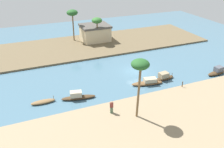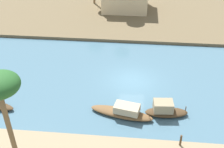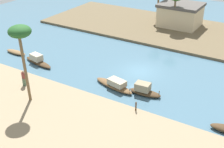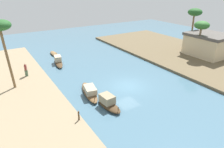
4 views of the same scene
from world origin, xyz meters
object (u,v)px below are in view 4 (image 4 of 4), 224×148
object	(u,v)px
mooring_post	(79,116)
riverside_building	(208,44)
sampan_midstream	(58,61)
sampan_with_tall_canopy	(54,54)
palm_tree_left_near	(1,29)
palm_tree_right_tall	(195,13)
person_on_near_bank	(26,71)
palm_tree_right_short	(202,26)
sampan_upstream_small	(108,103)
sampan_open_hull	(90,91)

from	to	relation	value
mooring_post	riverside_building	size ratio (longest dim) A/B	0.14
sampan_midstream	sampan_with_tall_canopy	world-z (taller)	sampan_midstream
palm_tree_left_near	mooring_post	bearing A→B (deg)	21.82
sampan_with_tall_canopy	palm_tree_right_tall	size ratio (longest dim) A/B	0.46
person_on_near_bank	palm_tree_right_short	distance (m)	26.38
sampan_midstream	palm_tree_left_near	world-z (taller)	palm_tree_left_near
riverside_building	sampan_with_tall_canopy	bearing A→B (deg)	-124.35
palm_tree_left_near	palm_tree_right_tall	distance (m)	30.92
sampan_upstream_small	palm_tree_right_short	distance (m)	20.82
sampan_with_tall_canopy	palm_tree_right_tall	world-z (taller)	palm_tree_right_tall
palm_tree_right_short	person_on_near_bank	bearing A→B (deg)	-105.06
sampan_upstream_small	sampan_with_tall_canopy	world-z (taller)	sampan_upstream_small
mooring_post	palm_tree_left_near	distance (m)	12.17
sampan_with_tall_canopy	palm_tree_left_near	xyz separation A→B (m)	(10.28, -7.85, 6.87)
sampan_midstream	palm_tree_right_tall	xyz separation A→B (m)	(5.39, 23.83, 6.13)
palm_tree_left_near	palm_tree_right_short	bearing A→B (deg)	81.26
sampan_open_hull	mooring_post	world-z (taller)	mooring_post
sampan_midstream	mooring_post	bearing A→B (deg)	-0.78
sampan_upstream_small	riverside_building	size ratio (longest dim) A/B	0.53
sampan_upstream_small	person_on_near_bank	distance (m)	12.68
sampan_with_tall_canopy	sampan_midstream	bearing A→B (deg)	-8.60
sampan_with_tall_canopy	riverside_building	distance (m)	26.03
mooring_post	palm_tree_right_short	world-z (taller)	palm_tree_right_short
palm_tree_right_short	riverside_building	distance (m)	3.85
palm_tree_right_tall	riverside_building	world-z (taller)	palm_tree_right_tall
palm_tree_right_tall	person_on_near_bank	bearing A→B (deg)	-94.63
sampan_upstream_small	riverside_building	xyz separation A→B (m)	(-4.46, 21.93, 1.68)
person_on_near_bank	palm_tree_left_near	bearing A→B (deg)	161.76
sampan_upstream_small	person_on_near_bank	world-z (taller)	person_on_near_bank
palm_tree_right_tall	palm_tree_right_short	size ratio (longest dim) A/B	1.23
sampan_upstream_small	palm_tree_left_near	size ratio (longest dim) A/B	0.45
mooring_post	palm_tree_right_tall	xyz separation A→B (m)	(-9.93, 27.04, 5.78)
mooring_post	riverside_building	world-z (taller)	riverside_building
palm_tree_left_near	palm_tree_right_tall	xyz separation A→B (m)	(-0.26, 30.91, -0.52)
palm_tree_right_tall	riverside_building	bearing A→B (deg)	-19.37
palm_tree_left_near	palm_tree_right_tall	size ratio (longest dim) A/B	1.08
palm_tree_right_short	sampan_upstream_small	bearing A→B (deg)	-76.67
sampan_upstream_small	palm_tree_left_near	world-z (taller)	palm_tree_left_near
palm_tree_right_short	palm_tree_right_tall	bearing A→B (deg)	138.92
mooring_post	palm_tree_right_tall	size ratio (longest dim) A/B	0.12
person_on_near_bank	palm_tree_left_near	world-z (taller)	palm_tree_left_near
riverside_building	palm_tree_right_short	bearing A→B (deg)	-95.25
sampan_upstream_small	palm_tree_right_short	xyz separation A→B (m)	(-4.67, 19.70, 4.83)
sampan_open_hull	mooring_post	bearing A→B (deg)	-24.60
sampan_open_hull	palm_tree_right_tall	xyz separation A→B (m)	(-5.83, 23.99, 6.16)
sampan_midstream	palm_tree_right_short	size ratio (longest dim) A/B	0.85
mooring_post	palm_tree_right_short	distance (m)	24.26
sampan_upstream_small	mooring_post	size ratio (longest dim) A/B	3.87
sampan_upstream_small	person_on_near_bank	size ratio (longest dim) A/B	1.97
riverside_building	person_on_near_bank	bearing A→B (deg)	-104.29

